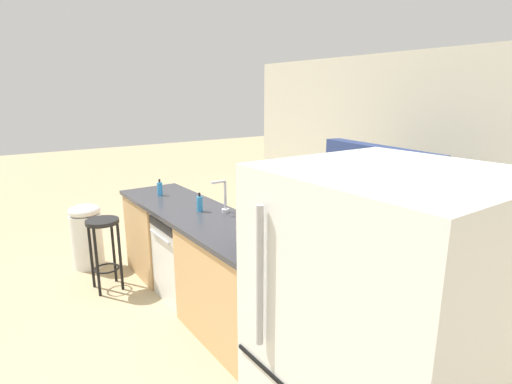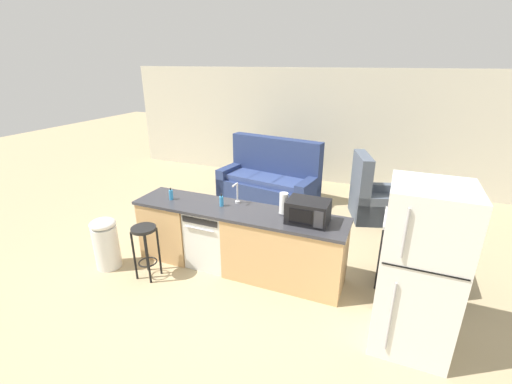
{
  "view_description": "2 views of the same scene",
  "coord_description": "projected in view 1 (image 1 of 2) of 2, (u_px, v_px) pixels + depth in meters",
  "views": [
    {
      "loc": [
        3.06,
        -1.58,
        1.95
      ],
      "look_at": [
        0.11,
        0.51,
        1.05
      ],
      "focal_mm": 28.0,
      "sensor_mm": 36.0,
      "label": 1
    },
    {
      "loc": [
        1.98,
        -3.72,
        2.75
      ],
      "look_at": [
        0.33,
        0.23,
        1.09
      ],
      "focal_mm": 24.0,
      "sensor_mm": 36.0,
      "label": 2
    }
  ],
  "objects": [
    {
      "name": "wall_back",
      "position": [
        478.0,
        141.0,
        5.59
      ],
      "size": [
        10.0,
        0.06,
        2.6
      ],
      "color": "beige",
      "rests_on": "ground_plane"
    },
    {
      "name": "soap_bottle",
      "position": [
        200.0,
        204.0,
        3.63
      ],
      "size": [
        0.06,
        0.06,
        0.18
      ],
      "color": "#338CCC",
      "rests_on": "kitchen_counter"
    },
    {
      "name": "sink_faucet",
      "position": [
        224.0,
        198.0,
        3.59
      ],
      "size": [
        0.07,
        0.18,
        0.3
      ],
      "color": "silver",
      "rests_on": "kitchen_counter"
    },
    {
      "name": "dish_soap_bottle",
      "position": [
        160.0,
        189.0,
        4.2
      ],
      "size": [
        0.06,
        0.06,
        0.18
      ],
      "color": "#338CCC",
      "rests_on": "kitchen_counter"
    },
    {
      "name": "ground_plane",
      "position": [
        205.0,
        305.0,
        3.78
      ],
      "size": [
        24.0,
        24.0,
        0.0
      ],
      "primitive_type": "plane",
      "color": "tan"
    },
    {
      "name": "microwave",
      "position": [
        280.0,
        234.0,
        2.65
      ],
      "size": [
        0.5,
        0.37,
        0.28
      ],
      "color": "black",
      "rests_on": "kitchen_counter"
    },
    {
      "name": "couch",
      "position": [
        362.0,
        211.0,
        5.41
      ],
      "size": [
        2.11,
        1.19,
        1.27
      ],
      "color": "navy",
      "rests_on": "ground_plane"
    },
    {
      "name": "stove_range",
      "position": [
        504.0,
        383.0,
        2.12
      ],
      "size": [
        0.76,
        0.68,
        0.9
      ],
      "color": "black",
      "rests_on": "ground_plane"
    },
    {
      "name": "bar_stool",
      "position": [
        104.0,
        239.0,
        3.98
      ],
      "size": [
        0.32,
        0.32,
        0.74
      ],
      "color": "black",
      "rests_on": "ground_plane"
    },
    {
      "name": "kitchen_counter",
      "position": [
        217.0,
        273.0,
        3.49
      ],
      "size": [
        2.94,
        0.66,
        0.9
      ],
      "color": "tan",
      "rests_on": "ground_plane"
    },
    {
      "name": "paper_towel_roll",
      "position": [
        263.0,
        218.0,
        2.99
      ],
      "size": [
        0.14,
        0.14,
        0.28
      ],
      "color": "#4C4C51",
      "rests_on": "kitchen_counter"
    },
    {
      "name": "dishwasher",
      "position": [
        191.0,
        255.0,
        3.88
      ],
      "size": [
        0.58,
        0.61,
        0.84
      ],
      "color": "silver",
      "rests_on": "ground_plane"
    },
    {
      "name": "kettle",
      "position": [
        474.0,
        286.0,
        2.05
      ],
      "size": [
        0.21,
        0.17,
        0.19
      ],
      "color": "silver",
      "rests_on": "stove_range"
    },
    {
      "name": "trash_bin",
      "position": [
        87.0,
        235.0,
        4.55
      ],
      "size": [
        0.35,
        0.35,
        0.74
      ],
      "color": "white",
      "rests_on": "ground_plane"
    }
  ]
}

